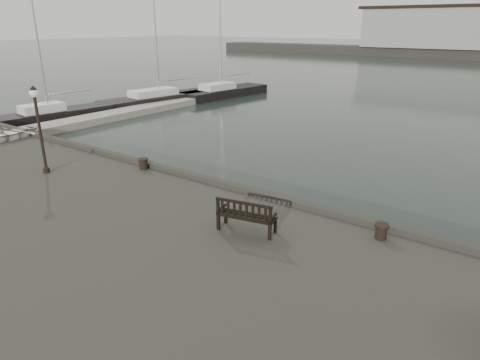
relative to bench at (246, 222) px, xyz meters
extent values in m
plane|color=black|center=(-1.06, 2.48, -1.85)|extent=(400.00, 400.00, 0.00)
cube|color=#99988E|center=(-21.06, 12.48, -1.60)|extent=(2.00, 24.00, 0.50)
cube|color=#99988E|center=(-9.06, 94.48, 4.15)|extent=(46.00, 9.00, 8.00)
cube|color=black|center=(-0.01, 0.03, 0.14)|extent=(1.67, 0.87, 0.04)
cube|color=black|center=(0.04, -0.20, 0.38)|extent=(1.56, 0.39, 0.48)
cube|color=black|center=(-0.01, 0.03, -0.07)|extent=(1.55, 0.77, 0.44)
cylinder|color=black|center=(-6.26, 1.98, -0.08)|extent=(0.47, 0.47, 0.42)
cylinder|color=black|center=(3.07, 1.73, -0.09)|extent=(0.46, 0.46, 0.40)
cylinder|color=black|center=(-8.92, -0.46, 1.15)|extent=(0.11, 0.11, 2.89)
cylinder|color=black|center=(-8.92, -0.46, -0.20)|extent=(0.25, 0.25, 0.18)
sphere|color=silver|center=(-8.92, -0.46, 2.69)|extent=(0.33, 0.33, 0.33)
cone|color=black|center=(-8.92, -0.46, 2.87)|extent=(0.27, 0.27, 0.16)
imported|color=silver|center=(-15.08, 1.29, -0.02)|extent=(2.34, 2.95, 0.55)
cube|color=black|center=(-23.80, 8.88, -1.75)|extent=(3.25, 8.70, 1.40)
cube|color=silver|center=(-23.80, 8.88, -0.75)|extent=(1.83, 3.13, 0.60)
cylinder|color=#B2B5B7|center=(-23.80, 8.88, 4.14)|extent=(0.16, 0.16, 10.38)
cube|color=black|center=(-22.77, 19.28, -1.75)|extent=(4.47, 12.60, 1.40)
cube|color=silver|center=(-22.77, 19.28, -0.75)|extent=(2.39, 4.53, 0.60)
cylinder|color=#B2B5B7|center=(-22.77, 19.28, 6.24)|extent=(0.16, 0.16, 14.58)
cube|color=black|center=(-20.75, 25.57, -1.75)|extent=(3.81, 10.35, 1.40)
cube|color=silver|center=(-20.75, 25.57, -0.75)|extent=(2.17, 3.72, 0.60)
cylinder|color=#B2B5B7|center=(-20.75, 25.57, 4.57)|extent=(0.16, 0.16, 11.24)
camera|label=1|loc=(5.97, -8.48, 4.97)|focal=32.00mm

